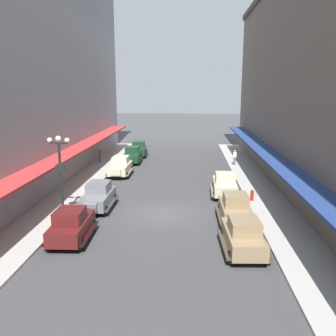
{
  "coord_description": "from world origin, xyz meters",
  "views": [
    {
      "loc": [
        1.73,
        -22.61,
        8.14
      ],
      "look_at": [
        0.0,
        6.0,
        1.8
      ],
      "focal_mm": 38.3,
      "sensor_mm": 36.0,
      "label": 1
    }
  ],
  "objects_px": {
    "parked_car_0": "(138,149)",
    "pedestrian_1": "(100,155)",
    "parked_car_4": "(225,184)",
    "fire_hydrant": "(252,195)",
    "parked_car_1": "(235,207)",
    "parked_car_3": "(98,196)",
    "pedestrian_0": "(235,157)",
    "parked_car_5": "(132,155)",
    "lamp_post_with_clock": "(61,172)",
    "parked_car_6": "(243,235)",
    "parked_car_2": "(120,166)",
    "parked_car_7": "(72,224)"
  },
  "relations": [
    {
      "from": "parked_car_0",
      "to": "pedestrian_1",
      "type": "distance_m",
      "value": 5.91
    },
    {
      "from": "parked_car_4",
      "to": "fire_hydrant",
      "type": "height_order",
      "value": "parked_car_4"
    },
    {
      "from": "parked_car_1",
      "to": "parked_car_4",
      "type": "distance_m",
      "value": 5.57
    },
    {
      "from": "parked_car_3",
      "to": "pedestrian_0",
      "type": "xyz_separation_m",
      "value": [
        11.1,
        14.61,
        0.05
      ]
    },
    {
      "from": "parked_car_5",
      "to": "fire_hydrant",
      "type": "bearing_deg",
      "value": -51.29
    },
    {
      "from": "parked_car_3",
      "to": "parked_car_4",
      "type": "bearing_deg",
      "value": 22.11
    },
    {
      "from": "parked_car_1",
      "to": "lamp_post_with_clock",
      "type": "relative_size",
      "value": 0.83
    },
    {
      "from": "parked_car_4",
      "to": "pedestrian_1",
      "type": "relative_size",
      "value": 2.62
    },
    {
      "from": "pedestrian_0",
      "to": "pedestrian_1",
      "type": "bearing_deg",
      "value": 177.66
    },
    {
      "from": "parked_car_6",
      "to": "pedestrian_1",
      "type": "xyz_separation_m",
      "value": [
        -12.71,
        21.46,
        0.05
      ]
    },
    {
      "from": "parked_car_4",
      "to": "pedestrian_0",
      "type": "distance_m",
      "value": 11.13
    },
    {
      "from": "parked_car_0",
      "to": "parked_car_2",
      "type": "bearing_deg",
      "value": -91.76
    },
    {
      "from": "parked_car_1",
      "to": "pedestrian_0",
      "type": "relative_size",
      "value": 2.61
    },
    {
      "from": "pedestrian_1",
      "to": "fire_hydrant",
      "type": "bearing_deg",
      "value": -42.11
    },
    {
      "from": "parked_car_0",
      "to": "lamp_post_with_clock",
      "type": "xyz_separation_m",
      "value": [
        -1.87,
        -21.6,
        2.04
      ]
    },
    {
      "from": "parked_car_7",
      "to": "pedestrian_1",
      "type": "height_order",
      "value": "parked_car_7"
    },
    {
      "from": "parked_car_4",
      "to": "parked_car_5",
      "type": "height_order",
      "value": "same"
    },
    {
      "from": "lamp_post_with_clock",
      "to": "parked_car_4",
      "type": "bearing_deg",
      "value": 26.48
    },
    {
      "from": "parked_car_7",
      "to": "pedestrian_0",
      "type": "bearing_deg",
      "value": 60.66
    },
    {
      "from": "parked_car_6",
      "to": "parked_car_1",
      "type": "bearing_deg",
      "value": 88.51
    },
    {
      "from": "parked_car_1",
      "to": "lamp_post_with_clock",
      "type": "bearing_deg",
      "value": 179.27
    },
    {
      "from": "parked_car_3",
      "to": "pedestrian_1",
      "type": "height_order",
      "value": "parked_car_3"
    },
    {
      "from": "parked_car_0",
      "to": "fire_hydrant",
      "type": "height_order",
      "value": "parked_car_0"
    },
    {
      "from": "parked_car_7",
      "to": "lamp_post_with_clock",
      "type": "bearing_deg",
      "value": 116.3
    },
    {
      "from": "parked_car_2",
      "to": "parked_car_3",
      "type": "distance_m",
      "value": 9.77
    },
    {
      "from": "parked_car_4",
      "to": "lamp_post_with_clock",
      "type": "height_order",
      "value": "lamp_post_with_clock"
    },
    {
      "from": "parked_car_6",
      "to": "pedestrian_1",
      "type": "distance_m",
      "value": 24.94
    },
    {
      "from": "parked_car_5",
      "to": "fire_hydrant",
      "type": "height_order",
      "value": "parked_car_5"
    },
    {
      "from": "parked_car_7",
      "to": "pedestrian_0",
      "type": "relative_size",
      "value": 2.62
    },
    {
      "from": "parked_car_0",
      "to": "pedestrian_1",
      "type": "height_order",
      "value": "parked_car_0"
    },
    {
      "from": "parked_car_7",
      "to": "parked_car_2",
      "type": "bearing_deg",
      "value": 90.79
    },
    {
      "from": "parked_car_7",
      "to": "pedestrian_1",
      "type": "xyz_separation_m",
      "value": [
        -3.58,
        20.55,
        0.05
      ]
    },
    {
      "from": "parked_car_5",
      "to": "pedestrian_1",
      "type": "height_order",
      "value": "parked_car_5"
    },
    {
      "from": "parked_car_5",
      "to": "parked_car_7",
      "type": "bearing_deg",
      "value": -89.87
    },
    {
      "from": "parked_car_0",
      "to": "parked_car_7",
      "type": "bearing_deg",
      "value": -90.23
    },
    {
      "from": "parked_car_6",
      "to": "parked_car_7",
      "type": "height_order",
      "value": "same"
    },
    {
      "from": "parked_car_3",
      "to": "parked_car_4",
      "type": "relative_size",
      "value": 1.0
    },
    {
      "from": "pedestrian_0",
      "to": "parked_car_5",
      "type": "bearing_deg",
      "value": 173.88
    },
    {
      "from": "fire_hydrant",
      "to": "pedestrian_1",
      "type": "height_order",
      "value": "pedestrian_1"
    },
    {
      "from": "parked_car_2",
      "to": "lamp_post_with_clock",
      "type": "bearing_deg",
      "value": -97.7
    },
    {
      "from": "parked_car_3",
      "to": "pedestrian_0",
      "type": "height_order",
      "value": "parked_car_3"
    },
    {
      "from": "fire_hydrant",
      "to": "pedestrian_1",
      "type": "xyz_separation_m",
      "value": [
        -14.56,
        13.16,
        0.43
      ]
    },
    {
      "from": "parked_car_0",
      "to": "parked_car_6",
      "type": "xyz_separation_m",
      "value": [
        9.04,
        -26.08,
        0.0
      ]
    },
    {
      "from": "parked_car_5",
      "to": "parked_car_0",
      "type": "bearing_deg",
      "value": 87.86
    },
    {
      "from": "parked_car_3",
      "to": "pedestrian_1",
      "type": "bearing_deg",
      "value": 103.64
    },
    {
      "from": "pedestrian_1",
      "to": "parked_car_3",
      "type": "bearing_deg",
      "value": -76.36
    },
    {
      "from": "parked_car_6",
      "to": "pedestrian_1",
      "type": "height_order",
      "value": "parked_car_6"
    },
    {
      "from": "parked_car_5",
      "to": "lamp_post_with_clock",
      "type": "xyz_separation_m",
      "value": [
        -1.72,
        -17.58,
        2.04
      ]
    },
    {
      "from": "parked_car_3",
      "to": "parked_car_7",
      "type": "height_order",
      "value": "same"
    },
    {
      "from": "parked_car_1",
      "to": "parked_car_5",
      "type": "distance_m",
      "value": 20.01
    }
  ]
}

